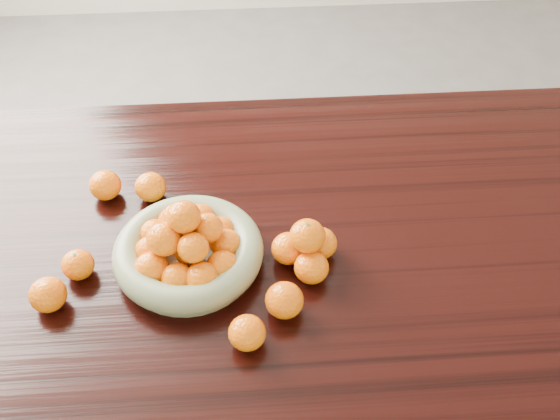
{
  "coord_description": "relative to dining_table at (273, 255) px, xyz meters",
  "views": [
    {
      "loc": [
        -0.05,
        -0.95,
        1.77
      ],
      "look_at": [
        0.01,
        -0.02,
        0.83
      ],
      "focal_mm": 40.0,
      "sensor_mm": 36.0,
      "label": 1
    }
  ],
  "objects": [
    {
      "name": "orange_pyramid",
      "position": [
        0.07,
        -0.1,
        0.14
      ],
      "size": [
        0.14,
        0.14,
        0.12
      ],
      "rotation": [
        0.0,
        0.0,
        0.15
      ],
      "color": "orange",
      "rests_on": "dining_table"
    },
    {
      "name": "ground",
      "position": [
        0.0,
        0.0,
        -0.66
      ],
      "size": [
        5.0,
        5.0,
        0.0
      ],
      "primitive_type": "plane",
      "color": "#5A5754",
      "rests_on": "ground"
    },
    {
      "name": "loose_orange_5",
      "position": [
        -0.45,
        -0.18,
        0.12
      ],
      "size": [
        0.07,
        0.07,
        0.07
      ],
      "primitive_type": "ellipsoid",
      "color": "orange",
      "rests_on": "dining_table"
    },
    {
      "name": "loose_orange_0",
      "position": [
        -0.41,
        -0.1,
        0.12
      ],
      "size": [
        0.07,
        0.07,
        0.06
      ],
      "primitive_type": "ellipsoid",
      "color": "orange",
      "rests_on": "dining_table"
    },
    {
      "name": "loose_orange_1",
      "position": [
        -0.07,
        -0.29,
        0.12
      ],
      "size": [
        0.07,
        0.07,
        0.07
      ],
      "primitive_type": "ellipsoid",
      "color": "orange",
      "rests_on": "dining_table"
    },
    {
      "name": "loose_orange_3",
      "position": [
        -0.38,
        0.13,
        0.12
      ],
      "size": [
        0.07,
        0.07,
        0.07
      ],
      "primitive_type": "ellipsoid",
      "color": "orange",
      "rests_on": "dining_table"
    },
    {
      "name": "loose_orange_4",
      "position": [
        -0.28,
        0.12,
        0.12
      ],
      "size": [
        0.07,
        0.07,
        0.07
      ],
      "primitive_type": "ellipsoid",
      "color": "orange",
      "rests_on": "dining_table"
    },
    {
      "name": "fruit_bowl",
      "position": [
        -0.18,
        -0.09,
        0.13
      ],
      "size": [
        0.31,
        0.31,
        0.17
      ],
      "rotation": [
        0.0,
        0.0,
        -0.17
      ],
      "color": "#747D5B",
      "rests_on": "dining_table"
    },
    {
      "name": "dining_table",
      "position": [
        0.0,
        0.0,
        0.0
      ],
      "size": [
        2.0,
        1.0,
        0.75
      ],
      "color": "black",
      "rests_on": "ground"
    },
    {
      "name": "loose_orange_2",
      "position": [
        0.01,
        -0.22,
        0.13
      ],
      "size": [
        0.08,
        0.08,
        0.07
      ],
      "primitive_type": "ellipsoid",
      "color": "orange",
      "rests_on": "dining_table"
    }
  ]
}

